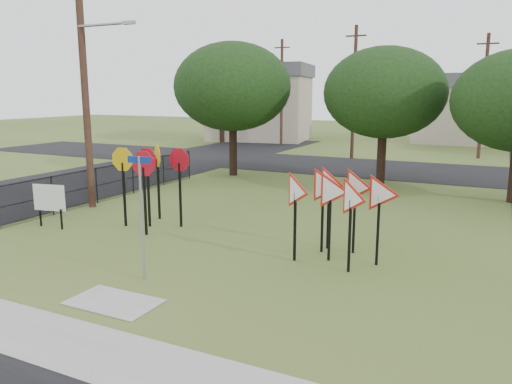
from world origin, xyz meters
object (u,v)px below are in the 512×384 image
Objects in this scene: info_board at (49,199)px; street_name_sign at (141,210)px; yield_sign_cluster at (337,194)px; stop_sign_cluster at (150,169)px.

street_name_sign is at bearing -22.21° from info_board.
info_board is at bearing 157.79° from street_name_sign.
street_name_sign is 0.98× the size of yield_sign_cluster.
street_name_sign is 6.45m from info_board.
yield_sign_cluster is 9.83m from info_board.
info_board is (-5.93, 2.42, -0.76)m from street_name_sign.
stop_sign_cluster is 0.88× the size of yield_sign_cluster.
street_name_sign reaches higher than stop_sign_cluster.
yield_sign_cluster is at bearing 43.61° from street_name_sign.
yield_sign_cluster is (6.71, -0.49, -0.18)m from stop_sign_cluster.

